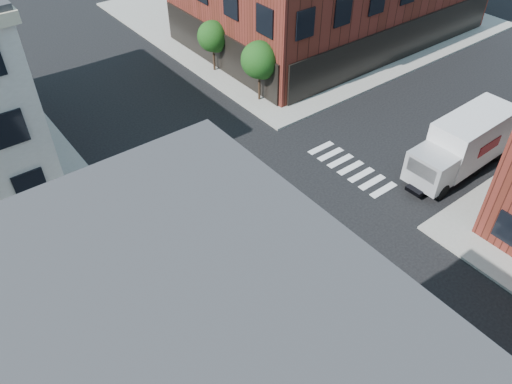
{
  "coord_description": "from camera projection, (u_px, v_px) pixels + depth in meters",
  "views": [
    {
      "loc": [
        -12.75,
        -15.97,
        19.22
      ],
      "look_at": [
        -0.9,
        -0.53,
        2.5
      ],
      "focal_mm": 35.0,
      "sensor_mm": 36.0,
      "label": 1
    }
  ],
  "objects": [
    {
      "name": "tree_far",
      "position": [
        214.0,
        38.0,
        39.25
      ],
      "size": [
        2.43,
        2.43,
        4.07
      ],
      "color": "black",
      "rests_on": "ground"
    },
    {
      "name": "sidewalk_ne",
      "position": [
        298.0,
        14.0,
        50.31
      ],
      "size": [
        30.0,
        30.0,
        0.15
      ],
      "primitive_type": "cube",
      "color": "gray",
      "rests_on": "ground"
    },
    {
      "name": "tree_near",
      "position": [
        260.0,
        62.0,
        35.46
      ],
      "size": [
        2.69,
        2.69,
        4.49
      ],
      "color": "black",
      "rests_on": "ground"
    },
    {
      "name": "traffic_cone",
      "position": [
        237.0,
        320.0,
        22.27
      ],
      "size": [
        0.5,
        0.5,
        0.78
      ],
      "rotation": [
        0.0,
        0.0,
        0.2
      ],
      "color": "#DB4109",
      "rests_on": "ground"
    },
    {
      "name": "signal_pole",
      "position": [
        233.0,
        328.0,
        19.04
      ],
      "size": [
        1.29,
        1.24,
        4.6
      ],
      "color": "black",
      "rests_on": "ground"
    },
    {
      "name": "box_truck",
      "position": [
        463.0,
        144.0,
        29.95
      ],
      "size": [
        8.08,
        2.63,
        3.63
      ],
      "rotation": [
        0.0,
        0.0,
        0.02
      ],
      "color": "silver",
      "rests_on": "ground"
    },
    {
      "name": "ground",
      "position": [
        263.0,
        214.0,
        28.02
      ],
      "size": [
        120.0,
        120.0,
        0.0
      ],
      "primitive_type": "plane",
      "color": "black",
      "rests_on": "ground"
    }
  ]
}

